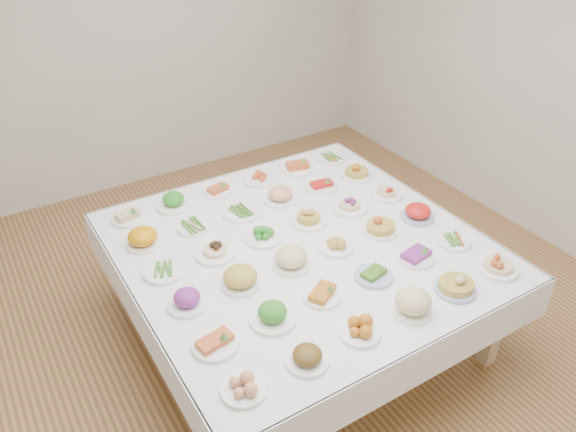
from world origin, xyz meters
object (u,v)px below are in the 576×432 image
display_table (300,252)px  dish_0 (243,385)px  dish_18 (164,270)px  dish_35 (331,157)px

display_table → dish_0: (-0.86, -0.84, 0.11)m
dish_18 → dish_35: same height
dish_18 → dish_35: (1.69, 0.67, 0.00)m
display_table → dish_18: (-0.85, 0.18, 0.09)m
dish_0 → dish_18: dish_0 is taller
display_table → dish_35: 1.20m
display_table → dish_18: dish_18 is taller
dish_0 → dish_35: size_ratio=0.94×
dish_0 → dish_35: bearing=44.9°
dish_0 → dish_35: dish_0 is taller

